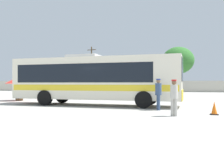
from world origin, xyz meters
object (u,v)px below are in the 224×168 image
object	(u,v)px
coach_bus_cream_yellow	(93,78)
roadside_tree_left	(81,67)
utility_pole_near	(92,68)
roadside_tree_midleft	(113,68)
parked_car_rightmost_black	(155,88)
traffic_cone_on_apron	(214,108)
attendant_by_bus_door	(158,92)
passenger_waiting_on_apron	(174,95)
parked_car_second_white	(82,87)
roadside_tree_midright	(178,60)
vendor_umbrella_near_gate_red	(19,80)
parked_car_third_silver	(118,88)
parked_car_leftmost_maroon	(51,87)

from	to	relation	value
coach_bus_cream_yellow	roadside_tree_left	distance (m)	32.87
coach_bus_cream_yellow	utility_pole_near	bearing A→B (deg)	107.07
utility_pole_near	roadside_tree_midleft	world-z (taller)	utility_pole_near
parked_car_rightmost_black	traffic_cone_on_apron	bearing A→B (deg)	-81.78
coach_bus_cream_yellow	utility_pole_near	size ratio (longest dim) A/B	1.36
attendant_by_bus_door	roadside_tree_left	distance (m)	36.88
roadside_tree_midleft	traffic_cone_on_apron	world-z (taller)	roadside_tree_midleft
passenger_waiting_on_apron	parked_car_rightmost_black	world-z (taller)	passenger_waiting_on_apron
traffic_cone_on_apron	parked_car_second_white	bearing A→B (deg)	120.49
attendant_by_bus_door	parked_car_second_white	distance (m)	29.26
parked_car_second_white	roadside_tree_midright	distance (m)	19.06
roadside_tree_left	roadside_tree_midleft	size ratio (longest dim) A/B	1.11
vendor_umbrella_near_gate_red	parked_car_second_white	distance (m)	20.64
utility_pole_near	roadside_tree_midright	bearing A→B (deg)	6.21
parked_car_third_silver	utility_pole_near	size ratio (longest dim) A/B	0.53
attendant_by_bus_door	parked_car_rightmost_black	world-z (taller)	attendant_by_bus_door
parked_car_second_white	parked_car_third_silver	world-z (taller)	parked_car_second_white
roadside_tree_midleft	roadside_tree_left	bearing A→B (deg)	-145.09
parked_car_rightmost_black	roadside_tree_left	world-z (taller)	roadside_tree_left
vendor_umbrella_near_gate_red	roadside_tree_midleft	xyz separation A→B (m)	(1.69, 31.58, 2.89)
passenger_waiting_on_apron	traffic_cone_on_apron	distance (m)	2.21
parked_car_rightmost_black	roadside_tree_midright	xyz separation A→B (m)	(3.83, 8.64, 5.01)
roadside_tree_left	vendor_umbrella_near_gate_red	bearing A→B (deg)	-81.64
passenger_waiting_on_apron	parked_car_leftmost_maroon	size ratio (longest dim) A/B	0.39
parked_car_third_silver	parked_car_rightmost_black	world-z (taller)	parked_car_rightmost_black
parked_car_rightmost_black	vendor_umbrella_near_gate_red	bearing A→B (deg)	-117.06
passenger_waiting_on_apron	parked_car_leftmost_maroon	distance (m)	34.53
parked_car_leftmost_maroon	roadside_tree_left	size ratio (longest dim) A/B	0.60
utility_pole_near	roadside_tree_midleft	bearing A→B (deg)	46.14
parked_car_rightmost_black	roadside_tree_left	size ratio (longest dim) A/B	0.63
attendant_by_bus_door	parked_car_third_silver	distance (m)	27.36
attendant_by_bus_door	utility_pole_near	xyz separation A→B (m)	(-13.97, 33.23, 3.49)
parked_car_second_white	roadside_tree_left	bearing A→B (deg)	110.48
parked_car_second_white	coach_bus_cream_yellow	bearing A→B (deg)	-69.06
coach_bus_cream_yellow	attendant_by_bus_door	distance (m)	5.13
coach_bus_cream_yellow	parked_car_second_white	bearing A→B (deg)	110.94
parked_car_leftmost_maroon	roadside_tree_midright	distance (m)	23.81
attendant_by_bus_door	utility_pole_near	world-z (taller)	utility_pole_near
passenger_waiting_on_apron	parked_car_third_silver	xyz separation A→B (m)	(-8.21, 28.83, -0.19)
parked_car_rightmost_black	roadside_tree_left	bearing A→B (deg)	156.04
coach_bus_cream_yellow	parked_car_third_silver	distance (m)	24.19
parked_car_second_white	traffic_cone_on_apron	bearing A→B (deg)	-59.51
parked_car_rightmost_black	roadside_tree_midleft	distance (m)	14.44
vendor_umbrella_near_gate_red	utility_pole_near	world-z (taller)	utility_pole_near
utility_pole_near	roadside_tree_midright	size ratio (longest dim) A/B	1.03
parked_car_leftmost_maroon	roadside_tree_midleft	xyz separation A→B (m)	(8.53, 11.10, 3.87)
parked_car_leftmost_maroon	parked_car_third_silver	world-z (taller)	parked_car_leftmost_maroon
attendant_by_bus_door	vendor_umbrella_near_gate_red	size ratio (longest dim) A/B	0.76
parked_car_third_silver	parked_car_second_white	bearing A→B (deg)	-176.39
utility_pole_near	roadside_tree_midleft	size ratio (longest dim) A/B	1.35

